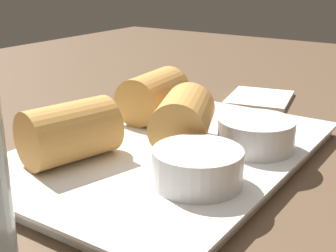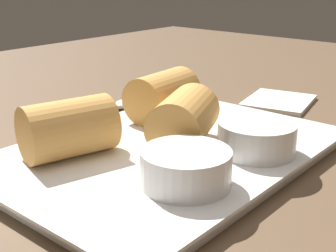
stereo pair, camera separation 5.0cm
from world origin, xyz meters
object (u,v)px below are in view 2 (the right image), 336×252
dipping_bowl_near (257,136)px  napkin (280,102)px  dipping_bowl_far (186,166)px  spoon (118,108)px  serving_plate (168,153)px

dipping_bowl_near → napkin: size_ratio=0.64×
dipping_bowl_near → dipping_bowl_far: bearing=-4.4°
spoon → napkin: spoon is taller
dipping_bowl_far → napkin: (-31.90, -7.98, -2.87)cm
dipping_bowl_far → napkin: size_ratio=0.64×
dipping_bowl_far → spoon: (-14.04, -22.89, -2.62)cm
dipping_bowl_near → spoon: (-3.95, -23.66, -2.62)cm
dipping_bowl_near → serving_plate: bearing=-59.4°
dipping_bowl_near → napkin: 23.68cm
dipping_bowl_near → napkin: (-21.81, -8.75, -2.87)cm
serving_plate → spoon: serving_plate is taller
serving_plate → napkin: bearing=-177.3°
dipping_bowl_near → dipping_bowl_far: (10.09, -0.77, 0.00)cm
dipping_bowl_near → napkin: bearing=-158.1°
spoon → dipping_bowl_far: bearing=58.5°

